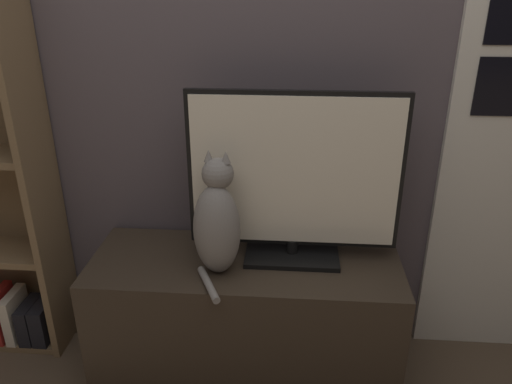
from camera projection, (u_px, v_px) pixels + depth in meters
wall_back at (250, 60)px, 1.99m from camera, size 4.80×0.05×2.60m
tv_stand at (246, 315)px, 2.14m from camera, size 1.27×0.49×0.54m
tv at (294, 180)px, 1.93m from camera, size 0.83×0.23×0.69m
cat at (217, 223)px, 1.89m from camera, size 0.21×0.32×0.49m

